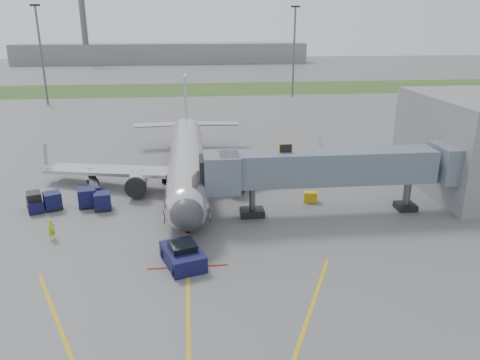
{
  "coord_description": "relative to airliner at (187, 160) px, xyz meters",
  "views": [
    {
      "loc": [
        0.55,
        -35.01,
        17.46
      ],
      "look_at": [
        4.99,
        6.17,
        3.2
      ],
      "focal_mm": 35.0,
      "sensor_mm": 36.0,
      "label": 1
    }
  ],
  "objects": [
    {
      "name": "ramp_worker",
      "position": [
        -11.27,
        -13.3,
        -1.78
      ],
      "size": [
        0.75,
        0.74,
        1.74
      ],
      "primitive_type": "imported",
      "rotation": [
        0.0,
        0.0,
        0.77
      ],
      "color": "#ACD519",
      "rests_on": "ground"
    },
    {
      "name": "pushback_tug",
      "position": [
        -0.37,
        -18.75,
        -1.93
      ],
      "size": [
        3.64,
        4.66,
        1.71
      ],
      "color": "#0B1033",
      "rests_on": "ground"
    },
    {
      "name": "jet_bridge",
      "position": [
        12.86,
        -10.25,
        1.82
      ],
      "size": [
        25.3,
        4.0,
        6.9
      ],
      "color": "slate",
      "rests_on": "ground"
    },
    {
      "name": "baggage_cart_c",
      "position": [
        -8.15,
        -7.16,
        -1.78
      ],
      "size": [
        1.8,
        1.8,
        1.7
      ],
      "color": "#0B1033",
      "rests_on": "ground"
    },
    {
      "name": "apron_markings",
      "position": [
        -0.0,
        -22.65,
        -2.64
      ],
      "size": [
        21.52,
        50.0,
        0.01
      ],
      "color": "gold",
      "rests_on": "ground"
    },
    {
      "name": "light_mast_right",
      "position": [
        25.0,
        59.75,
        8.13
      ],
      "size": [
        2.0,
        0.44,
        20.4
      ],
      "color": "#595B60",
      "rests_on": "ground"
    },
    {
      "name": "baggage_cart_b",
      "position": [
        -9.77,
        -6.18,
        -1.7
      ],
      "size": [
        2.02,
        2.02,
        1.86
      ],
      "color": "#0B1033",
      "rests_on": "ground"
    },
    {
      "name": "airliner",
      "position": [
        0.0,
        0.0,
        0.0
      ],
      "size": [
        32.1,
        35.67,
        10.25
      ],
      "color": "silver",
      "rests_on": "ground"
    },
    {
      "name": "grass_strip",
      "position": [
        -0.0,
        74.75,
        -2.64
      ],
      "size": [
        300.0,
        25.0,
        0.01
      ],
      "primitive_type": "cube",
      "color": "#2D4C1E",
      "rests_on": "ground"
    },
    {
      "name": "baggage_cart_a",
      "position": [
        -12.96,
        -6.54,
        -1.78
      ],
      "size": [
        2.08,
        2.08,
        1.7
      ],
      "color": "#0B1033",
      "rests_on": "ground"
    },
    {
      "name": "ground_power_cart",
      "position": [
        12.33,
        -7.25,
        -2.14
      ],
      "size": [
        1.41,
        1.07,
        1.03
      ],
      "color": "gold",
      "rests_on": "ground"
    },
    {
      "name": "light_mast_left",
      "position": [
        -30.0,
        54.75,
        8.13
      ],
      "size": [
        2.0,
        0.44,
        20.4
      ],
      "color": "#595B60",
      "rests_on": "ground"
    },
    {
      "name": "ground",
      "position": [
        -0.0,
        -15.25,
        -2.65
      ],
      "size": [
        400.0,
        400.0,
        0.0
      ],
      "primitive_type": "plane",
      "color": "#565659",
      "rests_on": "ground"
    },
    {
      "name": "belt_loader",
      "position": [
        -10.01,
        -1.7,
        -2.18
      ],
      "size": [
        2.04,
        4.01,
        1.89
      ],
      "color": "#0B1033",
      "rests_on": "ground"
    },
    {
      "name": "baggage_tug",
      "position": [
        -14.61,
        -6.63,
        -1.84
      ],
      "size": [
        2.23,
        2.93,
        1.83
      ],
      "color": "#0B1033",
      "rests_on": "ground"
    },
    {
      "name": "distant_terminal",
      "position": [
        -10.0,
        154.75,
        1.35
      ],
      "size": [
        120.0,
        14.0,
        8.0
      ],
      "primitive_type": "cube",
      "color": "slate",
      "rests_on": "ground"
    },
    {
      "name": "terminal",
      "position": [
        30.0,
        -5.25,
        2.35
      ],
      "size": [
        10.0,
        16.0,
        10.0
      ],
      "primitive_type": "cube",
      "color": "slate",
      "rests_on": "ground"
    },
    {
      "name": "control_tower",
      "position": [
        -40.0,
        149.75,
        14.68
      ],
      "size": [
        4.0,
        4.0,
        30.0
      ],
      "color": "#595B60",
      "rests_on": "ground"
    }
  ]
}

